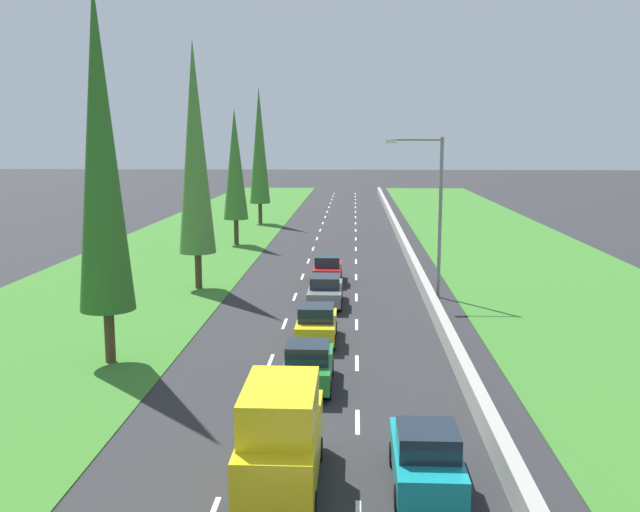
{
  "coord_description": "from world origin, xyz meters",
  "views": [
    {
      "loc": [
        1.59,
        -0.46,
        8.88
      ],
      "look_at": [
        -0.69,
        46.82,
        1.09
      ],
      "focal_mm": 39.93,
      "sensor_mm": 36.0,
      "label": 1
    }
  ],
  "objects_px": {
    "teal_hatchback_right_lane": "(426,457)",
    "poplar_tree_fourth": "(235,165)",
    "poplar_tree_fifth": "(259,146)",
    "street_light_mast": "(434,205)",
    "yellow_van_centre_lane": "(281,436)",
    "grey_sedan_centre_lane": "(325,290)",
    "green_hatchback_centre_lane": "(308,365)",
    "yellow_hatchback_centre_lane": "(317,324)",
    "poplar_tree_second": "(101,150)",
    "poplar_tree_third": "(195,148)",
    "red_hatchback_centre_lane": "(328,269)"
  },
  "relations": [
    {
      "from": "yellow_hatchback_centre_lane",
      "to": "grey_sedan_centre_lane",
      "type": "height_order",
      "value": "yellow_hatchback_centre_lane"
    },
    {
      "from": "yellow_van_centre_lane",
      "to": "street_light_mast",
      "type": "distance_m",
      "value": 23.86
    },
    {
      "from": "poplar_tree_second",
      "to": "poplar_tree_fifth",
      "type": "xyz_separation_m",
      "value": [
        -0.21,
        47.55,
        -0.31
      ]
    },
    {
      "from": "green_hatchback_centre_lane",
      "to": "poplar_tree_second",
      "type": "height_order",
      "value": "poplar_tree_second"
    },
    {
      "from": "grey_sedan_centre_lane",
      "to": "poplar_tree_third",
      "type": "distance_m",
      "value": 11.52
    },
    {
      "from": "teal_hatchback_right_lane",
      "to": "poplar_tree_fourth",
      "type": "xyz_separation_m",
      "value": [
        -11.88,
        42.16,
        5.93
      ]
    },
    {
      "from": "yellow_van_centre_lane",
      "to": "poplar_tree_fifth",
      "type": "height_order",
      "value": "poplar_tree_fifth"
    },
    {
      "from": "teal_hatchback_right_lane",
      "to": "poplar_tree_fourth",
      "type": "relative_size",
      "value": 0.34
    },
    {
      "from": "teal_hatchback_right_lane",
      "to": "red_hatchback_centre_lane",
      "type": "xyz_separation_m",
      "value": [
        -3.53,
        26.44,
        0.0
      ]
    },
    {
      "from": "yellow_hatchback_centre_lane",
      "to": "red_hatchback_centre_lane",
      "type": "height_order",
      "value": "same"
    },
    {
      "from": "red_hatchback_centre_lane",
      "to": "poplar_tree_fifth",
      "type": "bearing_deg",
      "value": 105.03
    },
    {
      "from": "teal_hatchback_right_lane",
      "to": "poplar_tree_third",
      "type": "xyz_separation_m",
      "value": [
        -11.19,
        24.21,
        7.52
      ]
    },
    {
      "from": "poplar_tree_fifth",
      "to": "poplar_tree_fourth",
      "type": "bearing_deg",
      "value": -90.13
    },
    {
      "from": "grey_sedan_centre_lane",
      "to": "red_hatchback_centre_lane",
      "type": "xyz_separation_m",
      "value": [
        -0.11,
        6.18,
        0.02
      ]
    },
    {
      "from": "poplar_tree_second",
      "to": "street_light_mast",
      "type": "bearing_deg",
      "value": 41.87
    },
    {
      "from": "poplar_tree_third",
      "to": "red_hatchback_centre_lane",
      "type": "bearing_deg",
      "value": 16.28
    },
    {
      "from": "green_hatchback_centre_lane",
      "to": "street_light_mast",
      "type": "height_order",
      "value": "street_light_mast"
    },
    {
      "from": "green_hatchback_centre_lane",
      "to": "yellow_hatchback_centre_lane",
      "type": "height_order",
      "value": "same"
    },
    {
      "from": "red_hatchback_centre_lane",
      "to": "poplar_tree_fourth",
      "type": "bearing_deg",
      "value": 117.96
    },
    {
      "from": "street_light_mast",
      "to": "poplar_tree_third",
      "type": "bearing_deg",
      "value": 173.19
    },
    {
      "from": "teal_hatchback_right_lane",
      "to": "yellow_van_centre_lane",
      "type": "bearing_deg",
      "value": -177.82
    },
    {
      "from": "street_light_mast",
      "to": "yellow_van_centre_lane",
      "type": "bearing_deg",
      "value": -105.44
    },
    {
      "from": "poplar_tree_second",
      "to": "teal_hatchback_right_lane",
      "type": "bearing_deg",
      "value": -40.27
    },
    {
      "from": "poplar_tree_fifth",
      "to": "street_light_mast",
      "type": "relative_size",
      "value": 1.58
    },
    {
      "from": "green_hatchback_centre_lane",
      "to": "red_hatchback_centre_lane",
      "type": "xyz_separation_m",
      "value": [
        -0.03,
        19.08,
        0.0
      ]
    },
    {
      "from": "teal_hatchback_right_lane",
      "to": "poplar_tree_second",
      "type": "xyz_separation_m",
      "value": [
        -11.63,
        9.85,
        7.63
      ]
    },
    {
      "from": "teal_hatchback_right_lane",
      "to": "grey_sedan_centre_lane",
      "type": "distance_m",
      "value": 20.55
    },
    {
      "from": "yellow_van_centre_lane",
      "to": "poplar_tree_second",
      "type": "distance_m",
      "value": 14.57
    },
    {
      "from": "grey_sedan_centre_lane",
      "to": "poplar_tree_fifth",
      "type": "height_order",
      "value": "poplar_tree_fifth"
    },
    {
      "from": "green_hatchback_centre_lane",
      "to": "poplar_tree_third",
      "type": "distance_m",
      "value": 19.98
    },
    {
      "from": "poplar_tree_third",
      "to": "street_light_mast",
      "type": "height_order",
      "value": "poplar_tree_third"
    },
    {
      "from": "yellow_van_centre_lane",
      "to": "grey_sedan_centre_lane",
      "type": "bearing_deg",
      "value": 89.18
    },
    {
      "from": "green_hatchback_centre_lane",
      "to": "poplar_tree_fifth",
      "type": "xyz_separation_m",
      "value": [
        -8.34,
        50.03,
        7.32
      ]
    },
    {
      "from": "street_light_mast",
      "to": "yellow_hatchback_centre_lane",
      "type": "bearing_deg",
      "value": -122.84
    },
    {
      "from": "yellow_hatchback_centre_lane",
      "to": "grey_sedan_centre_lane",
      "type": "bearing_deg",
      "value": 89.24
    },
    {
      "from": "green_hatchback_centre_lane",
      "to": "poplar_tree_fourth",
      "type": "xyz_separation_m",
      "value": [
        -8.37,
        34.8,
        5.93
      ]
    },
    {
      "from": "teal_hatchback_right_lane",
      "to": "poplar_tree_fourth",
      "type": "distance_m",
      "value": 44.2
    },
    {
      "from": "grey_sedan_centre_lane",
      "to": "poplar_tree_fifth",
      "type": "relative_size",
      "value": 0.32
    },
    {
      "from": "yellow_van_centre_lane",
      "to": "poplar_tree_fifth",
      "type": "relative_size",
      "value": 0.34
    },
    {
      "from": "red_hatchback_centre_lane",
      "to": "poplar_tree_fourth",
      "type": "distance_m",
      "value": 18.76
    },
    {
      "from": "teal_hatchback_right_lane",
      "to": "grey_sedan_centre_lane",
      "type": "bearing_deg",
      "value": 99.57
    },
    {
      "from": "poplar_tree_second",
      "to": "poplar_tree_third",
      "type": "relative_size",
      "value": 1.02
    },
    {
      "from": "poplar_tree_second",
      "to": "poplar_tree_fourth",
      "type": "distance_m",
      "value": 32.36
    },
    {
      "from": "green_hatchback_centre_lane",
      "to": "red_hatchback_centre_lane",
      "type": "bearing_deg",
      "value": 90.09
    },
    {
      "from": "street_light_mast",
      "to": "green_hatchback_centre_lane",
      "type": "bearing_deg",
      "value": -111.74
    },
    {
      "from": "poplar_tree_second",
      "to": "street_light_mast",
      "type": "xyz_separation_m",
      "value": [
        14.19,
        12.71,
        -3.23
      ]
    },
    {
      "from": "red_hatchback_centre_lane",
      "to": "poplar_tree_second",
      "type": "relative_size",
      "value": 0.26
    },
    {
      "from": "teal_hatchback_right_lane",
      "to": "poplar_tree_fifth",
      "type": "bearing_deg",
      "value": 101.66
    },
    {
      "from": "grey_sedan_centre_lane",
      "to": "red_hatchback_centre_lane",
      "type": "distance_m",
      "value": 6.18
    },
    {
      "from": "yellow_hatchback_centre_lane",
      "to": "grey_sedan_centre_lane",
      "type": "xyz_separation_m",
      "value": [
        0.09,
        7.11,
        -0.02
      ]
    }
  ]
}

